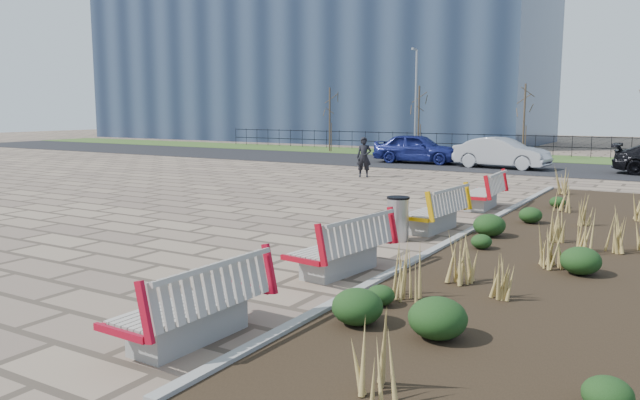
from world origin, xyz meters
The scene contains 19 objects.
ground centered at (0.00, 0.00, 0.00)m, with size 120.00×120.00×0.00m, color #7F6B57.
planting_bed centered at (6.25, 5.00, 0.05)m, with size 4.50×18.00×0.10m, color black.
planting_curb centered at (3.92, 5.00, 0.07)m, with size 0.16×18.00×0.15m, color gray.
grass_verge_far centered at (0.00, 28.00, 0.02)m, with size 80.00×5.00×0.04m, color #33511E.
road centered at (0.00, 22.00, 0.01)m, with size 80.00×7.00×0.02m, color black.
bench_a centered at (3.00, -2.47, 0.50)m, with size 0.90×2.10×1.00m, color #A70B21, non-canonical shape.
bench_b centered at (3.00, 1.15, 0.50)m, with size 0.90×2.10×1.00m, color #AC0B1B, non-canonical shape.
bench_c centered at (3.00, 5.44, 0.50)m, with size 0.90×2.10×1.00m, color #D79A0B, non-canonical shape.
bench_d centered at (3.00, 9.13, 0.50)m, with size 0.90×2.10×1.00m, color red, non-canonical shape.
litter_bin centered at (2.75, 4.08, 0.45)m, with size 0.46×0.46×0.91m, color #B2B2B7.
pedestrian centered at (-3.41, 14.52, 0.81)m, with size 0.59×0.39×1.61m, color black.
car_blue centered at (-4.03, 21.58, 0.76)m, with size 1.75×4.34×1.48m, color navy.
car_silver centered at (0.33, 21.08, 0.72)m, with size 1.49×4.26×1.41m, color #9EA0A5.
tree_a centered at (-12.00, 26.50, 2.04)m, with size 1.40×1.40×4.00m, color #4C3D2D, non-canonical shape.
tree_b centered at (-6.00, 26.50, 2.04)m, with size 1.40×1.40×4.00m, color #4C3D2D, non-canonical shape.
tree_c centered at (0.00, 26.50, 2.04)m, with size 1.40×1.40×4.00m, color #4C3D2D, non-canonical shape.
lamp_west centered at (-6.00, 26.00, 3.04)m, with size 0.24×0.60×6.00m, color gray, non-canonical shape.
railing_fence centered at (0.00, 29.50, 0.64)m, with size 44.00×0.10×1.20m, color black, non-canonical shape.
building_glass centered at (-22.00, 40.00, 7.50)m, with size 40.00×14.00×15.00m, color #192338.
Camera 1 is at (8.01, -7.75, 2.75)m, focal length 35.00 mm.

